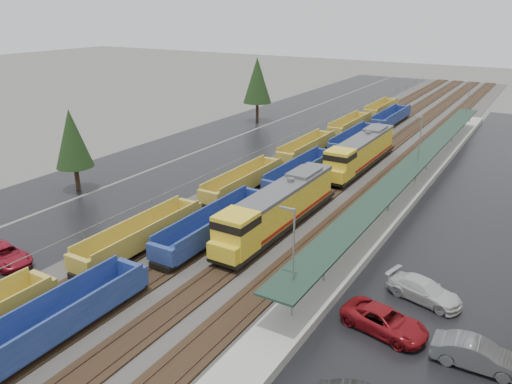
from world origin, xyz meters
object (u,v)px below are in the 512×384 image
at_px(parked_car_west_c, 5,255).
at_px(well_string_yellow, 244,182).
at_px(parked_car_east_c, 424,291).
at_px(parked_car_east_e, 477,355).
at_px(parked_car_east_b, 385,321).
at_px(locomotive_trail, 360,152).
at_px(locomotive_lead, 277,209).
at_px(well_string_blue, 265,196).

bearing_deg(parked_car_west_c, well_string_yellow, -11.46).
xyz_separation_m(parked_car_east_c, parked_car_east_e, (4.20, -5.38, 0.05)).
height_order(well_string_yellow, parked_car_east_c, well_string_yellow).
distance_m(parked_car_west_c, parked_car_east_e, 34.20).
bearing_deg(parked_car_east_e, parked_car_east_b, 82.15).
bearing_deg(well_string_yellow, locomotive_trail, 59.98).
height_order(locomotive_lead, parked_car_west_c, locomotive_lead).
bearing_deg(parked_car_east_b, parked_car_east_c, -1.90).
bearing_deg(parked_car_east_e, locomotive_trail, 28.15).
height_order(locomotive_trail, parked_car_west_c, locomotive_trail).
bearing_deg(parked_car_east_b, locomotive_lead, 66.19).
bearing_deg(parked_car_east_c, parked_car_west_c, 125.81).
distance_m(locomotive_trail, parked_car_west_c, 40.20).
distance_m(parked_car_east_b, parked_car_east_e, 5.46).
height_order(locomotive_lead, parked_car_east_b, locomotive_lead).
xyz_separation_m(well_string_blue, parked_car_east_e, (22.17, -14.63, -0.35)).
relative_size(locomotive_lead, parked_car_east_e, 3.81).
relative_size(locomotive_trail, parked_car_east_b, 3.44).
relative_size(locomotive_lead, well_string_yellow, 0.17).
height_order(parked_car_west_c, parked_car_east_c, parked_car_east_c).
bearing_deg(locomotive_trail, well_string_yellow, -120.02).
bearing_deg(parked_car_west_c, parked_car_east_b, -70.16).
bearing_deg(parked_car_east_b, locomotive_trail, 35.13).
xyz_separation_m(locomotive_trail, parked_car_east_c, (13.97, -25.44, -1.51)).
relative_size(well_string_yellow, well_string_blue, 1.08).
bearing_deg(well_string_blue, parked_car_east_c, -27.23).
bearing_deg(locomotive_trail, locomotive_lead, -90.00).
height_order(well_string_yellow, parked_car_west_c, well_string_yellow).
bearing_deg(locomotive_lead, parked_car_east_b, -36.14).
height_order(parked_car_west_c, parked_car_east_e, parked_car_east_e).
distance_m(parked_car_west_c, parked_car_east_b, 29.00).
height_order(locomotive_trail, parked_car_east_e, locomotive_trail).
relative_size(parked_car_east_b, parked_car_east_e, 1.11).
distance_m(locomotive_lead, parked_car_east_c, 14.74).
bearing_deg(parked_car_east_c, well_string_blue, 77.00).
distance_m(locomotive_lead, well_string_blue, 6.35).
bearing_deg(locomotive_trail, well_string_blue, -103.88).
distance_m(well_string_blue, parked_car_east_c, 20.22).
bearing_deg(parked_car_west_c, parked_car_east_e, -73.13).
bearing_deg(parked_car_east_c, locomotive_lead, 86.60).
height_order(locomotive_trail, well_string_blue, locomotive_trail).
height_order(well_string_blue, parked_car_west_c, well_string_blue).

